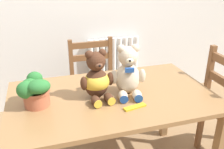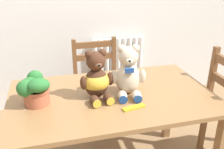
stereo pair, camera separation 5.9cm
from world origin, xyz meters
The scene contains 7 objects.
radiator centered at (0.39, 1.65, 0.36)m, with size 0.62×0.10×0.78m.
dining_table centered at (0.00, 0.42, 0.63)m, with size 1.38×0.83×0.73m.
wooden_chair_behind centered at (0.06, 1.20, 0.44)m, with size 0.45×0.44×0.88m.
teddy_bear_left centered at (-0.10, 0.42, 0.86)m, with size 0.23×0.25×0.33m.
teddy_bear_right centered at (0.11, 0.41, 0.88)m, with size 0.24×0.26×0.35m.
potted_plant centered at (-0.49, 0.41, 0.84)m, with size 0.20×0.21×0.21m.
chocolate_bar centered at (0.09, 0.21, 0.74)m, with size 0.15×0.04×0.01m, color gold.
Camera 2 is at (-0.38, -1.04, 1.54)m, focal length 40.00 mm.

